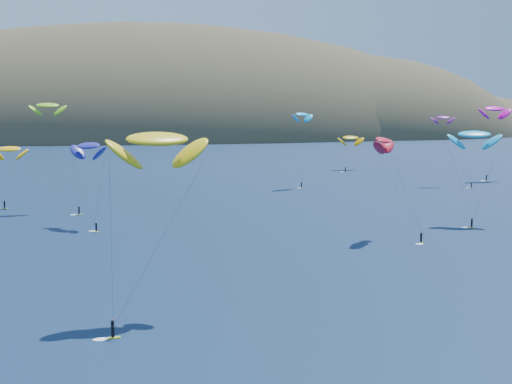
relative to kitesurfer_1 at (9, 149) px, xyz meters
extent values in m
ellipsoid|color=#3D3526|center=(70.76, 421.76, -26.59)|extent=(600.00, 300.00, 210.00)
ellipsoid|color=#3D3526|center=(230.76, 401.76, -23.35)|extent=(320.00, 220.00, 156.00)
ellipsoid|color=#3D3526|center=(350.76, 441.76, -19.03)|extent=(240.00, 180.00, 84.00)
cube|color=yellow|center=(-1.06, -4.27, -13.94)|extent=(1.57, 0.77, 0.08)
cylinder|color=black|center=(-1.06, -4.27, -13.00)|extent=(0.35, 0.35, 1.61)
sphere|color=#8C6047|center=(-1.06, -4.27, -12.06)|extent=(0.27, 0.27, 0.27)
ellipsoid|color=#FFBB09|center=(0.00, 0.01, 0.03)|extent=(9.65, 6.11, 4.99)
cube|color=yellow|center=(21.41, -107.74, -13.94)|extent=(1.62, 0.71, 0.09)
cylinder|color=black|center=(21.41, -107.74, -12.96)|extent=(0.37, 0.37, 1.67)
sphere|color=#8C6047|center=(21.41, -107.74, -11.99)|extent=(0.28, 0.28, 0.28)
ellipsoid|color=yellow|center=(27.17, -98.98, 6.49)|extent=(11.96, 7.03, 6.27)
cube|color=yellow|center=(16.43, -18.04, -13.94)|extent=(1.56, 0.63, 0.08)
cylinder|color=black|center=(16.43, -18.04, -12.99)|extent=(0.35, 0.35, 1.62)
sphere|color=#8C6047|center=(16.43, -18.04, -12.06)|extent=(0.27, 0.27, 0.27)
ellipsoid|color=#7DD418|center=(9.91, -9.07, 10.54)|extent=(8.38, 4.71, 4.44)
cube|color=yellow|center=(80.54, 22.11, -13.95)|extent=(1.39, 1.03, 0.08)
cylinder|color=black|center=(80.54, 22.11, -13.09)|extent=(0.32, 0.32, 1.47)
sphere|color=#8C6047|center=(80.54, 22.11, -12.24)|extent=(0.25, 0.25, 0.25)
ellipsoid|color=#039EE3|center=(81.20, 24.32, 7.96)|extent=(8.75, 7.21, 4.44)
cube|color=yellow|center=(93.55, -53.89, -13.94)|extent=(1.59, 0.97, 0.08)
cylinder|color=black|center=(93.55, -53.89, -12.98)|extent=(0.36, 0.36, 1.64)
sphere|color=#8C6047|center=(93.55, -53.89, -12.03)|extent=(0.28, 0.28, 0.28)
ellipsoid|color=#119FD1|center=(96.62, -48.29, 4.56)|extent=(11.25, 8.11, 5.70)
cube|color=yellow|center=(129.89, 10.02, -13.95)|extent=(1.39, 0.89, 0.07)
cylinder|color=black|center=(129.89, 10.02, -13.11)|extent=(0.31, 0.31, 1.44)
sphere|color=#8C6047|center=(129.89, 10.02, -12.27)|extent=(0.24, 0.24, 0.24)
ellipsoid|color=#761183|center=(124.93, 19.80, 6.95)|extent=(7.46, 5.56, 3.78)
cube|color=yellow|center=(145.52, 28.15, -13.94)|extent=(1.64, 0.60, 0.09)
cylinder|color=black|center=(145.52, 28.15, -12.94)|extent=(0.38, 0.38, 1.71)
sphere|color=#8C6047|center=(145.52, 28.15, -11.94)|extent=(0.29, 0.29, 0.29)
ellipsoid|color=#E700AC|center=(149.30, 31.10, 9.60)|extent=(12.00, 6.36, 6.47)
cube|color=yellow|center=(76.46, -66.44, -13.94)|extent=(1.27, 1.44, 0.08)
cylinder|color=black|center=(76.46, -66.44, -13.00)|extent=(0.35, 0.35, 1.60)
sphere|color=#8C6047|center=(76.46, -66.44, -12.07)|extent=(0.27, 0.27, 0.27)
ellipsoid|color=red|center=(71.78, -59.61, 4.10)|extent=(8.06, 8.76, 4.56)
cube|color=yellow|center=(20.09, -41.71, -13.94)|extent=(1.28, 1.38, 0.08)
cylinder|color=black|center=(20.09, -41.71, -13.03)|extent=(0.34, 0.34, 1.56)
sphere|color=#8C6047|center=(20.09, -41.71, -12.12)|extent=(0.26, 0.26, 0.26)
ellipsoid|color=navy|center=(18.98, -33.59, 2.37)|extent=(9.41, 9.89, 5.21)
cube|color=yellow|center=(111.42, 68.80, -13.94)|extent=(1.57, 0.56, 0.09)
cylinder|color=black|center=(111.42, 68.80, -12.97)|extent=(0.36, 0.36, 1.65)
sphere|color=#8C6047|center=(111.42, 68.80, -12.01)|extent=(0.28, 0.28, 0.28)
ellipsoid|color=#DC9C00|center=(117.10, 78.85, -1.64)|extent=(10.66, 5.53, 5.77)
camera|label=1|loc=(19.92, -181.57, 10.15)|focal=50.00mm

